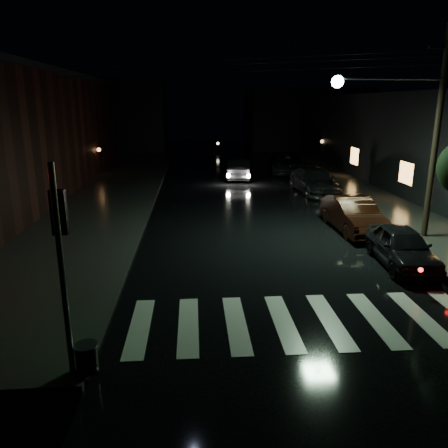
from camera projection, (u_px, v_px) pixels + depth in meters
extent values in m
plane|color=black|center=(188.00, 336.00, 10.40)|extent=(120.00, 120.00, 0.00)
cube|color=#282826|center=(97.00, 205.00, 23.49)|extent=(6.00, 44.00, 0.15)
cube|color=#282826|center=(368.00, 200.00, 24.51)|extent=(4.00, 44.00, 0.15)
cube|color=black|center=(106.00, 115.00, 51.90)|extent=(14.00, 10.00, 8.00)
cube|color=black|center=(305.00, 119.00, 53.67)|extent=(14.00, 10.00, 7.00)
cube|color=beige|center=(307.00, 321.00, 11.08)|extent=(9.00, 3.00, 0.01)
cylinder|color=slate|center=(62.00, 274.00, 8.20)|extent=(0.12, 0.12, 4.20)
cylinder|color=black|center=(87.00, 359.00, 8.70)|extent=(0.44, 0.44, 0.55)
cylinder|color=slate|center=(85.00, 346.00, 8.62)|extent=(0.48, 0.48, 0.04)
cube|color=black|center=(59.00, 212.00, 8.06)|extent=(0.28, 0.16, 0.85)
sphere|color=#0CFF33|center=(62.00, 224.00, 8.21)|extent=(0.20, 0.20, 0.20)
cylinder|color=black|center=(436.00, 136.00, 16.66)|extent=(0.24, 0.24, 8.00)
cube|color=black|center=(448.00, 47.00, 15.82)|extent=(1.40, 0.10, 0.10)
cylinder|color=slate|center=(391.00, 79.00, 15.98)|extent=(4.00, 0.08, 0.08)
sphere|color=#BFFFD8|center=(338.00, 82.00, 15.87)|extent=(0.44, 0.44, 0.44)
imported|color=black|center=(402.00, 247.00, 14.76)|extent=(1.87, 4.00, 1.33)
imported|color=black|center=(353.00, 215.00, 18.68)|extent=(1.68, 4.50, 1.47)
imported|color=black|center=(314.00, 181.00, 26.81)|extent=(2.38, 5.24, 1.49)
imported|color=black|center=(287.00, 163.00, 34.36)|extent=(3.22, 6.01, 1.61)
imported|color=black|center=(239.00, 169.00, 31.66)|extent=(2.05, 4.63, 1.48)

